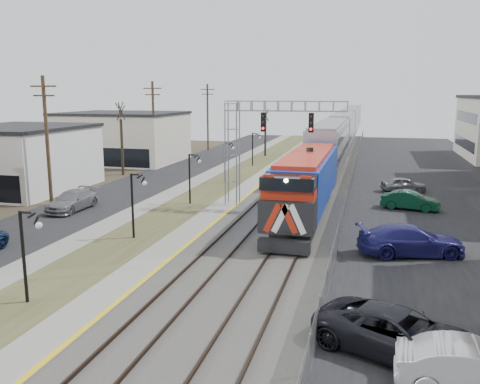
% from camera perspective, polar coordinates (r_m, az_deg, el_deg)
% --- Properties ---
extents(street_west, '(7.00, 120.00, 0.04)m').
position_cam_1_polar(street_west, '(49.80, -11.00, 0.83)').
color(street_west, black).
rests_on(street_west, ground).
extents(sidewalk, '(2.00, 120.00, 0.08)m').
position_cam_1_polar(sidewalk, '(48.05, -6.14, 0.62)').
color(sidewalk, gray).
rests_on(sidewalk, ground).
extents(grass_median, '(4.00, 120.00, 0.06)m').
position_cam_1_polar(grass_median, '(47.10, -2.72, 0.45)').
color(grass_median, '#3E4525').
rests_on(grass_median, ground).
extents(platform, '(2.00, 120.00, 0.24)m').
position_cam_1_polar(platform, '(46.30, 0.83, 0.39)').
color(platform, gray).
rests_on(platform, ground).
extents(ballast_bed, '(8.00, 120.00, 0.20)m').
position_cam_1_polar(ballast_bed, '(45.41, 6.97, 0.07)').
color(ballast_bed, '#595651').
rests_on(ballast_bed, ground).
extents(parking_lot, '(16.00, 120.00, 0.04)m').
position_cam_1_polar(parking_lot, '(45.50, 22.12, -0.76)').
color(parking_lot, black).
rests_on(parking_lot, ground).
extents(platform_edge, '(0.24, 120.00, 0.01)m').
position_cam_1_polar(platform_edge, '(46.08, 1.89, 0.49)').
color(platform_edge, gold).
rests_on(platform_edge, platform).
extents(track_near, '(1.58, 120.00, 0.15)m').
position_cam_1_polar(track_near, '(45.67, 4.49, 0.40)').
color(track_near, '#2D2119').
rests_on(track_near, ballast_bed).
extents(track_far, '(1.58, 120.00, 0.15)m').
position_cam_1_polar(track_far, '(45.21, 8.86, 0.19)').
color(track_far, '#2D2119').
rests_on(track_far, ballast_bed).
extents(train, '(3.00, 108.65, 5.33)m').
position_cam_1_polar(train, '(81.87, 11.55, 6.82)').
color(train, '#1639B4').
rests_on(train, ground).
extents(signal_gantry, '(9.00, 1.07, 8.15)m').
position_cam_1_polar(signal_gantry, '(38.29, 1.62, 6.40)').
color(signal_gantry, gray).
rests_on(signal_gantry, ground).
extents(lampposts, '(0.14, 62.14, 4.00)m').
position_cam_1_polar(lampposts, '(31.45, -11.75, -1.48)').
color(lampposts, black).
rests_on(lampposts, ground).
extents(utility_poles, '(0.28, 80.28, 10.00)m').
position_cam_1_polar(utility_poles, '(42.07, -20.83, 5.30)').
color(utility_poles, '#4C3823').
rests_on(utility_poles, ground).
extents(fence, '(0.04, 120.00, 1.60)m').
position_cam_1_polar(fence, '(44.94, 12.31, 0.69)').
color(fence, gray).
rests_on(fence, ground).
extents(bare_trees, '(12.30, 42.30, 5.95)m').
position_cam_1_polar(bare_trees, '(53.41, -10.44, 4.44)').
color(bare_trees, '#382D23').
rests_on(bare_trees, ground).
extents(car_lot_b, '(4.61, 1.70, 1.51)m').
position_cam_1_polar(car_lot_b, '(17.16, 24.93, -17.69)').
color(car_lot_b, silver).
rests_on(car_lot_b, ground).
extents(car_lot_c, '(6.23, 4.70, 1.57)m').
position_cam_1_polar(car_lot_c, '(18.37, 17.37, -15.04)').
color(car_lot_c, black).
rests_on(car_lot_c, ground).
extents(car_lot_d, '(6.09, 3.72, 1.65)m').
position_cam_1_polar(car_lot_d, '(29.14, 18.63, -5.23)').
color(car_lot_d, navy).
rests_on(car_lot_d, ground).
extents(car_lot_e, '(4.15, 2.48, 1.32)m').
position_cam_1_polar(car_lot_e, '(47.41, 17.89, 0.77)').
color(car_lot_e, slate).
rests_on(car_lot_e, ground).
extents(car_lot_f, '(4.43, 2.27, 1.39)m').
position_cam_1_polar(car_lot_f, '(40.35, 18.58, -0.96)').
color(car_lot_f, '#0B3B22').
rests_on(car_lot_f, ground).
extents(car_street_b, '(2.12, 5.08, 1.47)m').
position_cam_1_polar(car_street_b, '(40.07, -18.33, -0.98)').
color(car_street_b, slate).
rests_on(car_street_b, ground).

